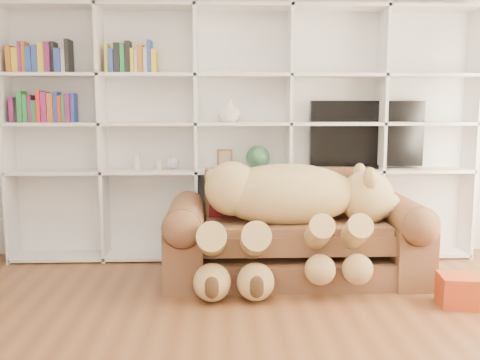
{
  "coord_description": "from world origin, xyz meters",
  "views": [
    {
      "loc": [
        -0.22,
        -2.77,
        1.47
      ],
      "look_at": [
        -0.05,
        1.63,
        0.85
      ],
      "focal_mm": 40.0,
      "sensor_mm": 36.0,
      "label": 1
    }
  ],
  "objects_px": {
    "sofa": "(293,238)",
    "tv": "(366,135)",
    "teddy_bear": "(289,207)",
    "gift_box": "(459,290)"
  },
  "relations": [
    {
      "from": "sofa",
      "to": "tv",
      "type": "height_order",
      "value": "tv"
    },
    {
      "from": "teddy_bear",
      "to": "tv",
      "type": "xyz_separation_m",
      "value": [
        0.86,
        0.85,
        0.54
      ]
    },
    {
      "from": "sofa",
      "to": "teddy_bear",
      "type": "xyz_separation_m",
      "value": [
        -0.07,
        -0.18,
        0.3
      ]
    },
    {
      "from": "tv",
      "to": "gift_box",
      "type": "bearing_deg",
      "value": -76.14
    },
    {
      "from": "teddy_bear",
      "to": "gift_box",
      "type": "height_order",
      "value": "teddy_bear"
    },
    {
      "from": "tv",
      "to": "teddy_bear",
      "type": "bearing_deg",
      "value": -135.25
    },
    {
      "from": "sofa",
      "to": "gift_box",
      "type": "distance_m",
      "value": 1.37
    },
    {
      "from": "sofa",
      "to": "gift_box",
      "type": "height_order",
      "value": "sofa"
    },
    {
      "from": "teddy_bear",
      "to": "gift_box",
      "type": "distance_m",
      "value": 1.42
    },
    {
      "from": "teddy_bear",
      "to": "gift_box",
      "type": "bearing_deg",
      "value": -29.48
    }
  ]
}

